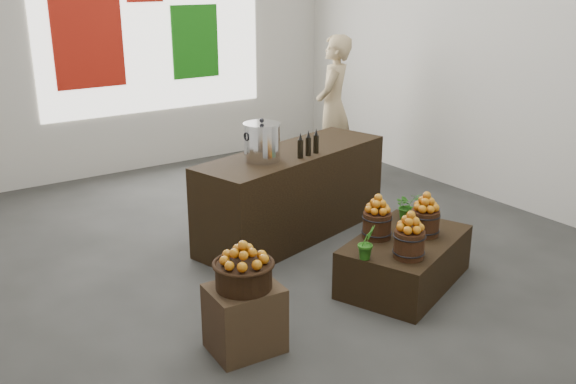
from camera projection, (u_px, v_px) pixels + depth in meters
ground at (280, 252)px, 6.33m from camera, size 7.00×7.00×0.00m
back_wall at (131, 22)px, 8.40m from camera, size 6.00×0.04×4.00m
back_opening at (153, 21)px, 8.55m from camera, size 3.20×0.02×2.40m
deco_red_left at (87, 32)px, 8.09m from camera, size 0.90×0.04×1.40m
deco_green_right at (195, 42)px, 8.96m from camera, size 0.70×0.04×1.00m
crate at (245, 318)px, 4.63m from camera, size 0.53×0.44×0.50m
wicker_basket at (244, 275)px, 4.52m from camera, size 0.40×0.40×0.18m
apples_in_basket at (243, 253)px, 4.46m from camera, size 0.31×0.31×0.17m
display_table at (405, 261)px, 5.64m from camera, size 1.43×1.17×0.43m
apple_bucket_front_left at (409, 244)px, 5.16m from camera, size 0.25×0.25×0.23m
apples_in_bucket_front_left at (411, 221)px, 5.10m from camera, size 0.19×0.19×0.17m
apple_bucket_front_right at (425, 223)px, 5.61m from camera, size 0.25×0.25×0.23m
apples_in_bucket_front_right at (426, 201)px, 5.54m from camera, size 0.19×0.19×0.17m
apple_bucket_rear at (377, 225)px, 5.55m from camera, size 0.25×0.25×0.23m
apples_in_bucket_rear at (378, 204)px, 5.49m from camera, size 0.19×0.19×0.17m
herb_garnish_right at (407, 206)px, 5.97m from camera, size 0.28×0.25×0.26m
herb_garnish_left at (367, 242)px, 5.14m from camera, size 0.17×0.15×0.28m
counter at (293, 193)px, 6.62m from camera, size 2.33×1.25×0.91m
stock_pot_left at (262, 143)px, 6.09m from camera, size 0.34×0.34×0.34m
oil_cruets at (310, 142)px, 6.29m from camera, size 0.25×0.12×0.25m
shopper at (333, 108)px, 8.41m from camera, size 0.82×0.77×1.88m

